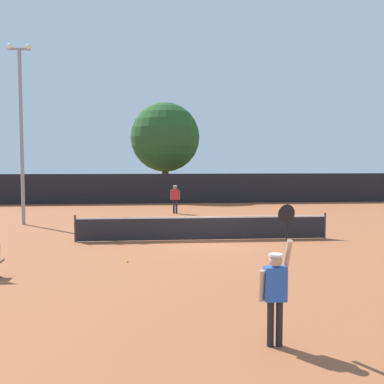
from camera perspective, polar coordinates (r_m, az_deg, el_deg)
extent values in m
plane|color=#9E5633|center=(18.55, 1.38, -6.05)|extent=(120.00, 120.00, 0.00)
cube|color=#232328|center=(18.47, 1.38, -4.59)|extent=(10.18, 0.03, 0.91)
cube|color=white|center=(18.41, 1.39, -3.19)|extent=(10.18, 0.04, 0.06)
cylinder|color=#333338|center=(18.61, -14.44, -4.47)|extent=(0.08, 0.08, 1.07)
cylinder|color=#333338|center=(19.68, 16.32, -4.05)|extent=(0.08, 0.08, 1.07)
cube|color=black|center=(34.49, -1.57, 0.45)|extent=(34.59, 0.12, 2.25)
cube|color=blue|center=(8.09, 10.40, -11.26)|extent=(0.38, 0.22, 0.59)
sphere|color=tan|center=(7.99, 10.43, -8.46)|extent=(0.23, 0.23, 0.23)
cylinder|color=white|center=(7.97, 10.44, -7.79)|extent=(0.24, 0.24, 0.04)
cylinder|color=black|center=(8.28, 9.78, -15.95)|extent=(0.12, 0.12, 0.80)
cylinder|color=black|center=(8.32, 10.89, -15.87)|extent=(0.12, 0.12, 0.80)
cylinder|color=tan|center=(8.04, 8.71, -11.56)|extent=(0.09, 0.17, 0.57)
cylinder|color=tan|center=(8.12, 11.93, -7.60)|extent=(0.09, 0.32, 0.54)
cylinder|color=black|center=(8.11, 11.85, -4.81)|extent=(0.04, 0.11, 0.28)
ellipsoid|color=black|center=(8.13, 11.75, -2.72)|extent=(0.30, 0.13, 0.36)
cube|color=red|center=(27.73, -2.13, -0.32)|extent=(0.38, 0.22, 0.63)
sphere|color=#8C6647|center=(27.70, -2.13, 0.57)|extent=(0.24, 0.24, 0.24)
cylinder|color=white|center=(27.69, -2.13, 0.78)|extent=(0.25, 0.25, 0.04)
cylinder|color=black|center=(27.79, -2.29, -1.84)|extent=(0.12, 0.12, 0.85)
cylinder|color=black|center=(27.80, -1.96, -1.83)|extent=(0.12, 0.12, 0.85)
cylinder|color=#8C6647|center=(27.72, -2.63, -0.39)|extent=(0.09, 0.18, 0.60)
cylinder|color=#8C6647|center=(27.74, -1.63, -0.38)|extent=(0.09, 0.16, 0.60)
sphere|color=#CCE033|center=(14.72, -8.12, -8.58)|extent=(0.07, 0.07, 0.07)
cylinder|color=gray|center=(24.40, -20.60, 6.31)|extent=(0.18, 0.18, 8.67)
cube|color=gray|center=(24.99, -20.85, 16.41)|extent=(1.10, 0.10, 0.10)
sphere|color=#F2EDCC|center=(25.14, -21.89, 16.61)|extent=(0.28, 0.28, 0.28)
sphere|color=#F2EDCC|center=(24.90, -19.82, 16.78)|extent=(0.28, 0.28, 0.28)
cylinder|color=brown|center=(38.56, -3.36, 1.39)|extent=(0.56, 0.56, 3.02)
sphere|color=#235123|center=(38.57, -3.39, 6.87)|extent=(5.81, 5.81, 5.81)
cube|color=white|center=(43.54, 0.74, 0.48)|extent=(2.26, 4.35, 0.90)
cube|color=#2D333D|center=(43.20, 0.78, 1.47)|extent=(1.88, 2.34, 0.64)
cylinder|color=black|center=(44.87, -0.52, 0.20)|extent=(0.22, 0.60, 0.60)
cylinder|color=black|center=(45.04, 1.64, 0.21)|extent=(0.22, 0.60, 0.60)
cylinder|color=black|center=(42.09, -0.23, -0.05)|extent=(0.22, 0.60, 0.60)
cylinder|color=black|center=(42.26, 2.07, -0.03)|extent=(0.22, 0.60, 0.60)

